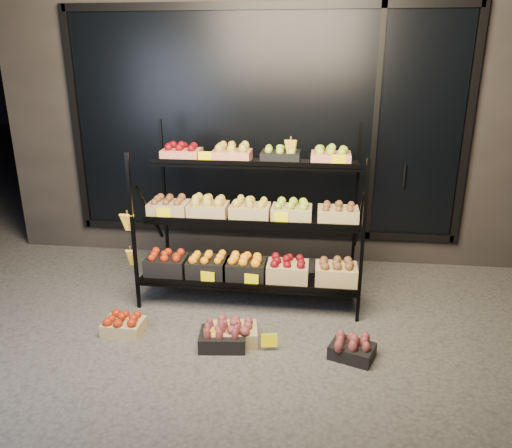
# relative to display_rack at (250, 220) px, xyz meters

# --- Properties ---
(ground) EXTENTS (24.00, 24.00, 0.00)m
(ground) POSITION_rel_display_rack_xyz_m (0.01, -0.60, -0.79)
(ground) COLOR #514F4C
(ground) RESTS_ON ground
(building) EXTENTS (6.00, 2.08, 3.50)m
(building) POSITION_rel_display_rack_xyz_m (0.01, 1.99, 0.96)
(building) COLOR #2D2826
(building) RESTS_ON ground
(display_rack) EXTENTS (2.18, 1.02, 1.66)m
(display_rack) POSITION_rel_display_rack_xyz_m (0.00, 0.00, 0.00)
(display_rack) COLOR black
(display_rack) RESTS_ON ground
(tag_floor_a) EXTENTS (0.13, 0.01, 0.12)m
(tag_floor_a) POSITION_rel_display_rack_xyz_m (-0.18, -1.00, -0.73)
(tag_floor_a) COLOR #FCEE00
(tag_floor_a) RESTS_ON ground
(tag_floor_b) EXTENTS (0.13, 0.01, 0.12)m
(tag_floor_b) POSITION_rel_display_rack_xyz_m (0.30, -1.00, -0.73)
(tag_floor_b) COLOR #FCEE00
(tag_floor_b) RESTS_ON ground
(floor_crate_left) EXTENTS (0.34, 0.25, 0.18)m
(floor_crate_left) POSITION_rel_display_rack_xyz_m (-0.99, -0.88, -0.70)
(floor_crate_left) COLOR tan
(floor_crate_left) RESTS_ON ground
(floor_crate_midleft) EXTENTS (0.41, 0.32, 0.19)m
(floor_crate_midleft) POSITION_rel_display_rack_xyz_m (-0.09, -0.98, -0.70)
(floor_crate_midleft) COLOR black
(floor_crate_midleft) RESTS_ON ground
(floor_crate_midright) EXTENTS (0.42, 0.34, 0.20)m
(floor_crate_midright) POSITION_rel_display_rack_xyz_m (-0.01, -0.89, -0.70)
(floor_crate_midright) COLOR tan
(floor_crate_midright) RESTS_ON ground
(floor_crate_right) EXTENTS (0.40, 0.35, 0.18)m
(floor_crate_right) POSITION_rel_display_rack_xyz_m (0.96, -1.00, -0.70)
(floor_crate_right) COLOR black
(floor_crate_right) RESTS_ON ground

